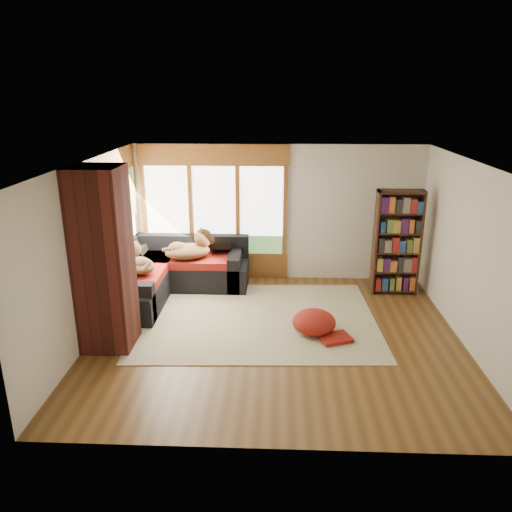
% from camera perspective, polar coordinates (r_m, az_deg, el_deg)
% --- Properties ---
extents(floor, '(5.50, 5.50, 0.00)m').
position_cam_1_polar(floor, '(7.65, 2.26, -9.13)').
color(floor, '#533517').
rests_on(floor, ground).
extents(ceiling, '(5.50, 5.50, 0.00)m').
position_cam_1_polar(ceiling, '(6.84, 2.53, 10.55)').
color(ceiling, white).
extents(wall_back, '(5.50, 0.04, 2.60)m').
position_cam_1_polar(wall_back, '(9.54, 2.43, 4.89)').
color(wall_back, silver).
rests_on(wall_back, ground).
extents(wall_front, '(5.50, 0.04, 2.60)m').
position_cam_1_polar(wall_front, '(4.83, 2.30, -9.22)').
color(wall_front, silver).
rests_on(wall_front, ground).
extents(wall_left, '(0.04, 5.00, 2.60)m').
position_cam_1_polar(wall_left, '(7.64, -18.69, 0.43)').
color(wall_left, silver).
rests_on(wall_left, ground).
extents(wall_right, '(0.04, 5.00, 2.60)m').
position_cam_1_polar(wall_right, '(7.65, 23.45, -0.13)').
color(wall_right, silver).
rests_on(wall_right, ground).
extents(windows_back, '(2.82, 0.10, 1.90)m').
position_cam_1_polar(windows_back, '(9.58, -4.79, 5.20)').
color(windows_back, brown).
rests_on(windows_back, wall_back).
extents(windows_left, '(0.10, 2.62, 1.90)m').
position_cam_1_polar(windows_left, '(8.70, -15.82, 3.19)').
color(windows_left, brown).
rests_on(windows_left, wall_left).
extents(roller_blind, '(0.03, 0.72, 0.90)m').
position_cam_1_polar(roller_blind, '(9.38, -14.33, 6.90)').
color(roller_blind, '#8F9F66').
rests_on(roller_blind, wall_left).
extents(brick_chimney, '(0.70, 0.70, 2.60)m').
position_cam_1_polar(brick_chimney, '(7.21, -17.06, -0.47)').
color(brick_chimney, '#471914').
rests_on(brick_chimney, ground).
extents(sectional_sofa, '(2.20, 2.20, 0.80)m').
position_cam_1_polar(sectional_sofa, '(9.28, -9.83, -2.23)').
color(sectional_sofa, black).
rests_on(sectional_sofa, ground).
extents(area_rug, '(3.92, 3.06, 0.01)m').
position_cam_1_polar(area_rug, '(8.16, 0.12, -7.17)').
color(area_rug, silver).
rests_on(area_rug, ground).
extents(bookshelf, '(0.81, 0.27, 1.90)m').
position_cam_1_polar(bookshelf, '(9.22, 15.81, 1.46)').
color(bookshelf, '#3D1F14').
rests_on(bookshelf, ground).
extents(pouf, '(0.70, 0.70, 0.36)m').
position_cam_1_polar(pouf, '(7.71, 6.66, -7.41)').
color(pouf, maroon).
rests_on(pouf, area_rug).
extents(dog_tan, '(0.96, 0.76, 0.48)m').
position_cam_1_polar(dog_tan, '(9.16, -7.40, 0.76)').
color(dog_tan, brown).
rests_on(dog_tan, sectional_sofa).
extents(dog_brindle, '(0.80, 0.87, 0.42)m').
position_cam_1_polar(dog_brindle, '(8.69, -13.39, -0.80)').
color(dog_brindle, '#42301C').
rests_on(dog_brindle, sectional_sofa).
extents(throw_pillows, '(1.98, 1.68, 0.45)m').
position_cam_1_polar(throw_pillows, '(9.17, -9.37, 0.48)').
color(throw_pillows, black).
rests_on(throw_pillows, sectional_sofa).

